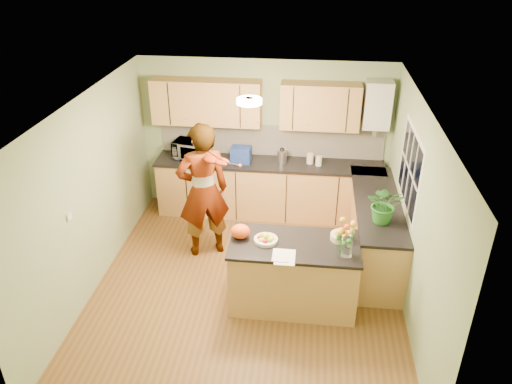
# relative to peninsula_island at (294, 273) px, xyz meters

# --- Properties ---
(floor) EXTENTS (4.50, 4.50, 0.00)m
(floor) POSITION_rel_peninsula_island_xyz_m (-0.61, 0.25, -0.45)
(floor) COLOR brown
(floor) RESTS_ON ground
(ceiling) EXTENTS (4.00, 4.50, 0.02)m
(ceiling) POSITION_rel_peninsula_island_xyz_m (-0.61, 0.25, 2.05)
(ceiling) COLOR silver
(ceiling) RESTS_ON wall_back
(wall_back) EXTENTS (4.00, 0.02, 2.50)m
(wall_back) POSITION_rel_peninsula_island_xyz_m (-0.61, 2.50, 0.80)
(wall_back) COLOR gray
(wall_back) RESTS_ON floor
(wall_front) EXTENTS (4.00, 0.02, 2.50)m
(wall_front) POSITION_rel_peninsula_island_xyz_m (-0.61, -2.00, 0.80)
(wall_front) COLOR gray
(wall_front) RESTS_ON floor
(wall_left) EXTENTS (0.02, 4.50, 2.50)m
(wall_left) POSITION_rel_peninsula_island_xyz_m (-2.61, 0.25, 0.80)
(wall_left) COLOR gray
(wall_left) RESTS_ON floor
(wall_right) EXTENTS (0.02, 4.50, 2.50)m
(wall_right) POSITION_rel_peninsula_island_xyz_m (1.39, 0.25, 0.80)
(wall_right) COLOR gray
(wall_right) RESTS_ON floor
(back_counter) EXTENTS (3.64, 0.62, 0.94)m
(back_counter) POSITION_rel_peninsula_island_xyz_m (-0.51, 2.20, 0.02)
(back_counter) COLOR #A87943
(back_counter) RESTS_ON floor
(right_counter) EXTENTS (0.62, 2.24, 0.94)m
(right_counter) POSITION_rel_peninsula_island_xyz_m (1.09, 1.10, 0.02)
(right_counter) COLOR #A87943
(right_counter) RESTS_ON floor
(splashback) EXTENTS (3.60, 0.02, 0.52)m
(splashback) POSITION_rel_peninsula_island_xyz_m (-0.51, 2.49, 0.75)
(splashback) COLOR silver
(splashback) RESTS_ON back_counter
(upper_cabinets) EXTENTS (3.20, 0.34, 0.70)m
(upper_cabinets) POSITION_rel_peninsula_island_xyz_m (-0.79, 2.33, 1.40)
(upper_cabinets) COLOR #A87943
(upper_cabinets) RESTS_ON wall_back
(boiler) EXTENTS (0.40, 0.30, 0.86)m
(boiler) POSITION_rel_peninsula_island_xyz_m (1.09, 2.34, 1.45)
(boiler) COLOR silver
(boiler) RESTS_ON wall_back
(window_right) EXTENTS (0.01, 1.30, 1.05)m
(window_right) POSITION_rel_peninsula_island_xyz_m (1.38, 0.85, 1.10)
(window_right) COLOR silver
(window_right) RESTS_ON wall_right
(light_switch) EXTENTS (0.02, 0.09, 0.09)m
(light_switch) POSITION_rel_peninsula_island_xyz_m (-2.60, -0.35, 0.85)
(light_switch) COLOR silver
(light_switch) RESTS_ON wall_left
(ceiling_lamp) EXTENTS (0.30, 0.30, 0.07)m
(ceiling_lamp) POSITION_rel_peninsula_island_xyz_m (-0.61, 0.55, 2.01)
(ceiling_lamp) COLOR #FFEABF
(ceiling_lamp) RESTS_ON ceiling
(peninsula_island) EXTENTS (1.57, 0.80, 0.90)m
(peninsula_island) POSITION_rel_peninsula_island_xyz_m (0.00, 0.00, 0.00)
(peninsula_island) COLOR #A87943
(peninsula_island) RESTS_ON floor
(fruit_dish) EXTENTS (0.29, 0.29, 0.10)m
(fruit_dish) POSITION_rel_peninsula_island_xyz_m (-0.35, -0.00, 0.49)
(fruit_dish) COLOR beige
(fruit_dish) RESTS_ON peninsula_island
(orange_bowl) EXTENTS (0.26, 0.26, 0.15)m
(orange_bowl) POSITION_rel_peninsula_island_xyz_m (0.55, 0.15, 0.51)
(orange_bowl) COLOR beige
(orange_bowl) RESTS_ON peninsula_island
(flower_vase) EXTENTS (0.27, 0.27, 0.51)m
(flower_vase) POSITION_rel_peninsula_island_xyz_m (0.60, -0.18, 0.78)
(flower_vase) COLOR silver
(flower_vase) RESTS_ON peninsula_island
(orange_bag) EXTENTS (0.27, 0.24, 0.18)m
(orange_bag) POSITION_rel_peninsula_island_xyz_m (-0.66, 0.05, 0.54)
(orange_bag) COLOR #F44B14
(orange_bag) RESTS_ON peninsula_island
(papers) EXTENTS (0.23, 0.32, 0.01)m
(papers) POSITION_rel_peninsula_island_xyz_m (-0.10, -0.30, 0.45)
(papers) COLOR white
(papers) RESTS_ON peninsula_island
(violinist) EXTENTS (0.86, 0.74, 2.00)m
(violinist) POSITION_rel_peninsula_island_xyz_m (-1.33, 1.00, 0.55)
(violinist) COLOR #D5A982
(violinist) RESTS_ON floor
(violin) EXTENTS (0.71, 0.62, 0.18)m
(violin) POSITION_rel_peninsula_island_xyz_m (-1.13, 0.78, 1.15)
(violin) COLOR #4D1304
(violin) RESTS_ON violinist
(microwave) EXTENTS (0.59, 0.46, 0.29)m
(microwave) POSITION_rel_peninsula_island_xyz_m (-1.78, 2.21, 0.64)
(microwave) COLOR silver
(microwave) RESTS_ON back_counter
(blue_box) EXTENTS (0.32, 0.24, 0.25)m
(blue_box) POSITION_rel_peninsula_island_xyz_m (-0.96, 2.17, 0.61)
(blue_box) COLOR navy
(blue_box) RESTS_ON back_counter
(kettle) EXTENTS (0.16, 0.16, 0.29)m
(kettle) POSITION_rel_peninsula_island_xyz_m (-0.31, 2.21, 0.61)
(kettle) COLOR #B5B5B9
(kettle) RESTS_ON back_counter
(jar_cream) EXTENTS (0.14, 0.14, 0.17)m
(jar_cream) POSITION_rel_peninsula_island_xyz_m (0.13, 2.23, 0.57)
(jar_cream) COLOR beige
(jar_cream) RESTS_ON back_counter
(jar_white) EXTENTS (0.12, 0.12, 0.15)m
(jar_white) POSITION_rel_peninsula_island_xyz_m (0.27, 2.17, 0.57)
(jar_white) COLOR silver
(jar_white) RESTS_ON back_counter
(potted_plant) EXTENTS (0.49, 0.44, 0.51)m
(potted_plant) POSITION_rel_peninsula_island_xyz_m (1.09, 0.56, 0.74)
(potted_plant) COLOR #276C24
(potted_plant) RESTS_ON right_counter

